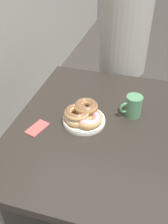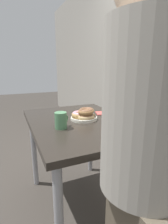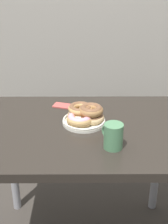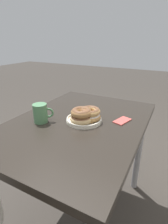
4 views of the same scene
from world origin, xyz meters
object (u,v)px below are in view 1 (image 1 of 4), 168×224
(coffee_mug, at_px, (133,106))
(donut_plate, at_px, (83,115))
(dining_table, at_px, (91,137))
(napkin, at_px, (37,128))
(person_figure, at_px, (123,53))

(coffee_mug, bearing_deg, donut_plate, 117.89)
(dining_table, relative_size, donut_plate, 4.67)
(dining_table, bearing_deg, coffee_mug, -58.53)
(napkin, bearing_deg, dining_table, -63.67)
(dining_table, distance_m, person_figure, 0.75)
(coffee_mug, xyz_separation_m, person_figure, (0.62, 0.14, -0.00))
(person_figure, height_order, napkin, person_figure)
(coffee_mug, relative_size, person_figure, 0.07)
(donut_plate, bearing_deg, napkin, 119.50)
(dining_table, distance_m, napkin, 0.28)
(coffee_mug, height_order, person_figure, person_figure)
(person_figure, distance_m, napkin, 0.89)
(dining_table, xyz_separation_m, donut_plate, (-0.01, 0.04, 0.14))
(napkin, bearing_deg, coffee_mug, -61.35)
(person_figure, bearing_deg, napkin, 162.28)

